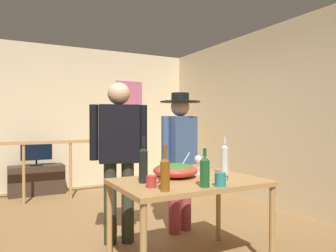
% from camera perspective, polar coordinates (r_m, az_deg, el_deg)
% --- Properties ---
extents(ground_plane, '(7.75, 7.75, 0.00)m').
position_cam_1_polar(ground_plane, '(3.72, -8.49, -18.96)').
color(ground_plane, olive).
extents(back_wall, '(4.94, 0.10, 2.68)m').
position_cam_1_polar(back_wall, '(6.39, -17.45, 1.52)').
color(back_wall, beige).
rests_on(back_wall, ground_plane).
extents(side_wall_right, '(0.10, 4.47, 2.68)m').
position_cam_1_polar(side_wall_right, '(5.55, 12.95, 1.64)').
color(side_wall_right, beige).
rests_on(side_wall_right, ground_plane).
extents(framed_picture, '(0.57, 0.03, 0.70)m').
position_cam_1_polar(framed_picture, '(6.68, -6.97, 4.97)').
color(framed_picture, '#BB5979').
extents(stair_railing, '(2.86, 0.10, 1.01)m').
position_cam_1_polar(stair_railing, '(5.38, -19.18, -5.86)').
color(stair_railing, '#B2844C').
rests_on(stair_railing, ground_plane).
extents(tv_console, '(0.90, 0.40, 0.49)m').
position_cam_1_polar(tv_console, '(6.05, -22.40, -8.86)').
color(tv_console, '#38281E').
rests_on(tv_console, ground_plane).
extents(flat_screen_tv, '(0.50, 0.12, 0.40)m').
position_cam_1_polar(flat_screen_tv, '(5.96, -22.40, -4.32)').
color(flat_screen_tv, black).
rests_on(flat_screen_tv, tv_console).
extents(serving_table, '(1.28, 0.84, 0.75)m').
position_cam_1_polar(serving_table, '(2.83, 3.80, -11.06)').
color(serving_table, '#B2844C').
rests_on(serving_table, ground_plane).
extents(salad_bowl, '(0.41, 0.41, 0.22)m').
position_cam_1_polar(salad_bowl, '(2.94, 1.32, -7.78)').
color(salad_bowl, '#CC3D2D').
rests_on(salad_bowl, serving_table).
extents(wine_glass, '(0.08, 0.08, 0.18)m').
position_cam_1_polar(wine_glass, '(3.17, 5.39, -6.12)').
color(wine_glass, silver).
rests_on(wine_glass, serving_table).
extents(wine_bottle_amber, '(0.07, 0.07, 0.34)m').
position_cam_1_polar(wine_bottle_amber, '(2.36, -0.53, -8.39)').
color(wine_bottle_amber, brown).
rests_on(wine_bottle_amber, serving_table).
extents(wine_bottle_clear, '(0.07, 0.07, 0.36)m').
position_cam_1_polar(wine_bottle_clear, '(3.12, 10.04, -5.76)').
color(wine_bottle_clear, silver).
rests_on(wine_bottle_clear, serving_table).
extents(wine_bottle_green, '(0.08, 0.08, 0.30)m').
position_cam_1_polar(wine_bottle_green, '(2.52, 6.58, -7.96)').
color(wine_bottle_green, '#1E5628').
rests_on(wine_bottle_green, serving_table).
extents(wine_bottle_dark, '(0.07, 0.07, 0.39)m').
position_cam_1_polar(wine_bottle_dark, '(2.67, -4.42, -6.77)').
color(wine_bottle_dark, black).
rests_on(wine_bottle_dark, serving_table).
extents(mug_teal, '(0.12, 0.09, 0.11)m').
position_cam_1_polar(mug_teal, '(2.57, 9.34, -9.38)').
color(mug_teal, teal).
rests_on(mug_teal, serving_table).
extents(mug_red, '(0.11, 0.08, 0.09)m').
position_cam_1_polar(mug_red, '(2.50, -2.96, -9.86)').
color(mug_red, '#B7332D').
rests_on(mug_red, serving_table).
extents(person_standing_left, '(0.58, 0.31, 1.66)m').
position_cam_1_polar(person_standing_left, '(3.34, -8.75, -3.88)').
color(person_standing_left, '#2D3323').
rests_on(person_standing_left, ground_plane).
extents(person_standing_right, '(0.52, 0.46, 1.58)m').
position_cam_1_polar(person_standing_right, '(3.65, 2.17, -4.32)').
color(person_standing_right, '#9E3842').
rests_on(person_standing_right, ground_plane).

